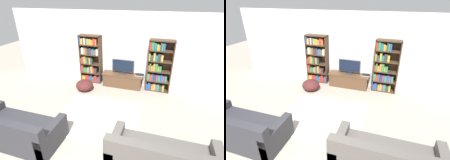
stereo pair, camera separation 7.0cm
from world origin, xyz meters
TOP-DOWN VIEW (x-y plane):
  - wall_back at (0.00, 4.23)m, footprint 8.80×0.06m
  - bookshelf_left at (-1.14, 4.05)m, footprint 0.81×0.30m
  - bookshelf_right at (1.33, 4.05)m, footprint 0.81×0.30m
  - tv_stand at (0.13, 3.95)m, footprint 1.47×0.44m
  - television at (0.13, 3.99)m, footprint 0.78×0.16m
  - laptop at (0.74, 4.02)m, footprint 0.29×0.22m
  - area_rug at (-0.05, 1.97)m, footprint 2.19×1.88m
  - couch_left_sectional at (-1.50, 0.65)m, footprint 1.99×0.95m
  - beanbag_ottoman at (-1.07, 3.27)m, footprint 0.60×0.60m

SIDE VIEW (x-z plane):
  - area_rug at x=-0.05m, z-range 0.00..0.02m
  - beanbag_ottoman at x=-1.07m, z-range 0.00..0.38m
  - tv_stand at x=0.13m, z-range 0.00..0.50m
  - couch_left_sectional at x=-1.50m, z-range -0.14..0.69m
  - laptop at x=0.74m, z-range 0.49..0.52m
  - television at x=0.13m, z-range 0.51..1.03m
  - bookshelf_right at x=1.33m, z-range -0.04..1.75m
  - bookshelf_left at x=-1.14m, z-range -0.02..1.77m
  - wall_back at x=0.00m, z-range 0.00..2.60m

